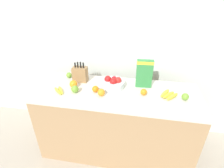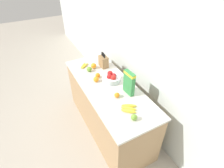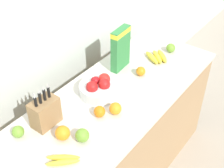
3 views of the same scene
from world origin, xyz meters
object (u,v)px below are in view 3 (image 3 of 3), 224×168
(cereal_box, at_px, (120,47))
(banana_bunch_right, at_px, (157,57))
(knife_block, at_px, (45,112))
(fruit_bowl, at_px, (99,88))
(apple_rightmost, at_px, (171,48))
(orange_front_left, at_px, (99,112))
(apple_middle, at_px, (18,132))
(orange_mid_left, at_px, (115,108))
(orange_front_center, at_px, (63,133))
(apple_by_knife_block, at_px, (82,135))
(banana_bunch_left, at_px, (63,160))
(orange_near_bowl, at_px, (141,71))

(cereal_box, relative_size, banana_bunch_right, 1.43)
(knife_block, bearing_deg, fruit_bowl, -10.61)
(apple_rightmost, xyz_separation_m, orange_front_left, (-0.96, -0.01, 0.00))
(fruit_bowl, xyz_separation_m, apple_middle, (-0.60, 0.13, -0.02))
(fruit_bowl, xyz_separation_m, orange_mid_left, (-0.09, -0.21, -0.01))
(apple_rightmost, relative_size, orange_front_center, 0.84)
(apple_rightmost, bearing_deg, apple_by_knife_block, -176.87)
(apple_rightmost, relative_size, orange_front_left, 1.00)
(apple_rightmost, relative_size, orange_mid_left, 0.93)
(banana_bunch_left, relative_size, orange_front_left, 2.40)
(orange_near_bowl, xyz_separation_m, orange_front_center, (-0.81, 0.02, 0.01))
(fruit_bowl, height_order, apple_middle, fruit_bowl)
(cereal_box, height_order, banana_bunch_left, cereal_box)
(apple_rightmost, bearing_deg, fruit_bowl, 170.87)
(orange_front_left, bearing_deg, orange_near_bowl, 3.60)
(orange_near_bowl, bearing_deg, banana_bunch_left, -173.74)
(cereal_box, distance_m, apple_rightmost, 0.50)
(cereal_box, height_order, apple_rightmost, cereal_box)
(banana_bunch_left, xyz_separation_m, apple_middle, (-0.02, 0.35, 0.02))
(apple_rightmost, height_order, orange_near_bowl, apple_rightmost)
(orange_near_bowl, bearing_deg, banana_bunch_right, 3.13)
(knife_block, relative_size, orange_front_left, 3.71)
(banana_bunch_left, bearing_deg, orange_mid_left, 0.58)
(apple_rightmost, bearing_deg, banana_bunch_left, -176.48)
(apple_middle, bearing_deg, apple_rightmost, -10.67)
(fruit_bowl, height_order, orange_mid_left, fruit_bowl)
(orange_front_center, bearing_deg, apple_rightmost, -1.73)
(knife_block, bearing_deg, orange_near_bowl, -13.44)
(fruit_bowl, relative_size, apple_middle, 3.70)
(banana_bunch_right, bearing_deg, orange_mid_left, -171.08)
(banana_bunch_right, relative_size, apple_by_knife_block, 2.78)
(orange_front_left, bearing_deg, apple_middle, 147.01)
(banana_bunch_left, relative_size, orange_near_bowl, 2.55)
(apple_rightmost, bearing_deg, orange_near_bowl, 177.49)
(apple_rightmost, xyz_separation_m, orange_mid_left, (-0.88, -0.08, 0.00))
(banana_bunch_right, bearing_deg, orange_near_bowl, -176.87)
(banana_bunch_right, distance_m, orange_mid_left, 0.73)
(apple_rightmost, bearing_deg, apple_middle, 169.33)
(orange_near_bowl, bearing_deg, cereal_box, 92.63)
(apple_by_knife_block, distance_m, orange_near_bowl, 0.76)
(orange_near_bowl, relative_size, orange_front_left, 0.94)
(fruit_bowl, distance_m, orange_front_center, 0.46)
(banana_bunch_left, height_order, apple_by_knife_block, apple_by_knife_block)
(apple_rightmost, bearing_deg, orange_mid_left, -174.86)
(orange_near_bowl, relative_size, orange_mid_left, 0.88)
(apple_by_knife_block, distance_m, orange_front_left, 0.23)
(banana_bunch_right, distance_m, apple_rightmost, 0.17)
(knife_block, distance_m, cereal_box, 0.78)
(orange_near_bowl, height_order, orange_mid_left, orange_mid_left)
(cereal_box, bearing_deg, banana_bunch_left, -166.18)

